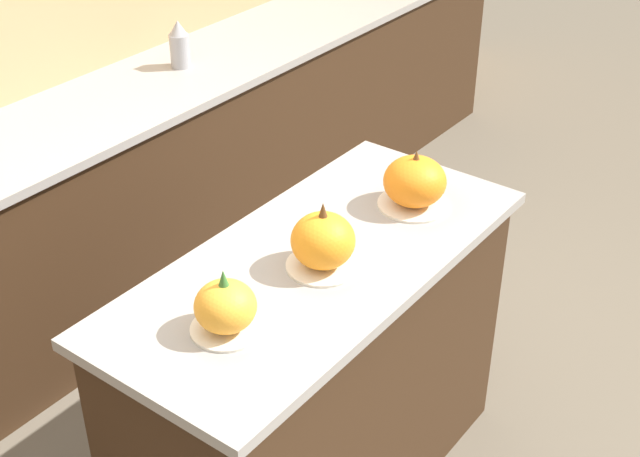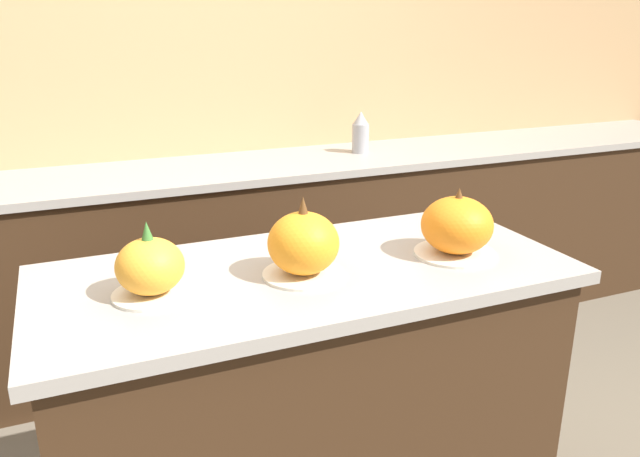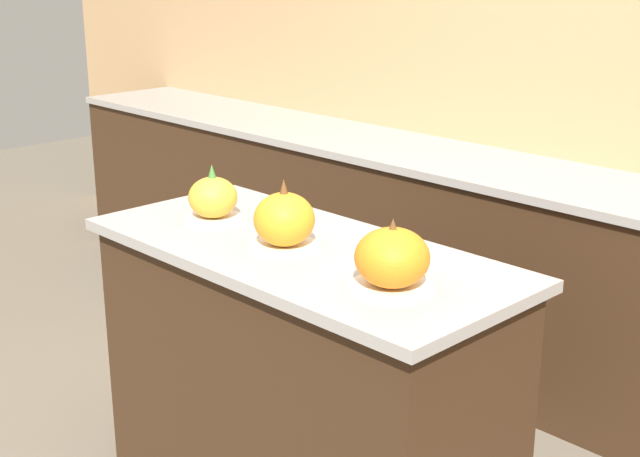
{
  "view_description": "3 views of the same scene",
  "coord_description": "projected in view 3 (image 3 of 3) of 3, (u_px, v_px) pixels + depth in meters",
  "views": [
    {
      "loc": [
        -1.68,
        -1.28,
        2.38
      ],
      "look_at": [
        0.06,
        0.04,
        1.0
      ],
      "focal_mm": 50.0,
      "sensor_mm": 36.0,
      "label": 1
    },
    {
      "loc": [
        -0.56,
        -1.41,
        1.57
      ],
      "look_at": [
        0.03,
        -0.01,
        1.06
      ],
      "focal_mm": 35.0,
      "sensor_mm": 36.0,
      "label": 2
    },
    {
      "loc": [
        1.84,
        -1.71,
        1.8
      ],
      "look_at": [
        0.07,
        0.01,
        1.02
      ],
      "focal_mm": 50.0,
      "sensor_mm": 36.0,
      "label": 3
    }
  ],
  "objects": [
    {
      "name": "pumpkin_cake_left",
      "position": [
        213.0,
        199.0,
        2.9
      ],
      "size": [
        0.19,
        0.19,
        0.18
      ],
      "color": "silver",
      "rests_on": "kitchen_island"
    },
    {
      "name": "back_counter",
      "position": [
        535.0,
        284.0,
        3.68
      ],
      "size": [
        6.0,
        0.6,
        0.93
      ],
      "color": "#382314",
      "rests_on": "ground_plane"
    },
    {
      "name": "pumpkin_cake_right",
      "position": [
        392.0,
        259.0,
        2.3
      ],
      "size": [
        0.23,
        0.23,
        0.19
      ],
      "color": "silver",
      "rests_on": "kitchen_island"
    },
    {
      "name": "kitchen_island",
      "position": [
        301.0,
        388.0,
        2.79
      ],
      "size": [
        1.4,
        0.63,
        0.94
      ],
      "color": "#382314",
      "rests_on": "ground_plane"
    },
    {
      "name": "pumpkin_cake_center",
      "position": [
        284.0,
        221.0,
        2.62
      ],
      "size": [
        0.21,
        0.21,
        0.21
      ],
      "color": "silver",
      "rests_on": "kitchen_island"
    },
    {
      "name": "wall_back",
      "position": [
        593.0,
        86.0,
        3.66
      ],
      "size": [
        8.0,
        0.06,
        2.5
      ],
      "color": "tan",
      "rests_on": "ground_plane"
    }
  ]
}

